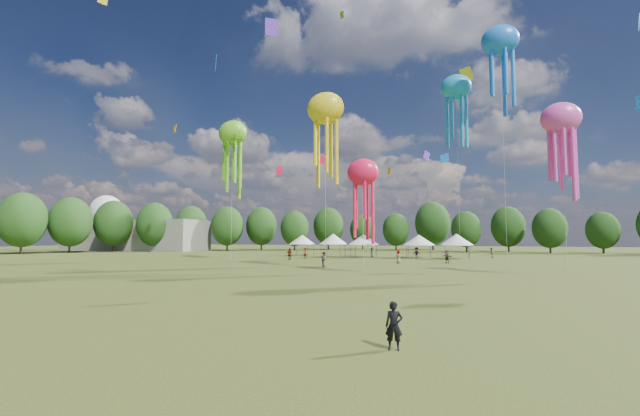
% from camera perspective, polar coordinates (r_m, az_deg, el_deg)
% --- Properties ---
extents(ground, '(300.00, 300.00, 0.00)m').
position_cam_1_polar(ground, '(18.67, -11.30, -15.33)').
color(ground, '#384416').
rests_on(ground, ground).
extents(observer_main, '(0.60, 0.44, 1.55)m').
position_cam_1_polar(observer_main, '(13.75, 10.49, -16.15)').
color(observer_main, black).
rests_on(observer_main, ground).
extents(spectator_near, '(1.12, 1.12, 1.83)m').
position_cam_1_polar(spectator_near, '(48.38, 0.60, -7.36)').
color(spectator_near, gray).
rests_on(spectator_near, ground).
extents(spectators_far, '(32.04, 19.77, 1.93)m').
position_cam_1_polar(spectators_far, '(64.62, 11.54, -6.48)').
color(spectators_far, gray).
rests_on(spectators_far, ground).
extents(festival_tents, '(33.77, 9.19, 4.23)m').
position_cam_1_polar(festival_tents, '(72.14, 7.78, -4.48)').
color(festival_tents, '#47474C').
rests_on(festival_tents, ground).
extents(show_kites, '(46.72, 24.13, 32.04)m').
position_cam_1_polar(show_kites, '(55.37, 9.10, 12.85)').
color(show_kites, yellow).
rests_on(show_kites, ground).
extents(small_kites, '(71.52, 63.00, 44.16)m').
position_cam_1_polar(small_kites, '(63.06, 10.67, 20.15)').
color(small_kites, yellow).
rests_on(small_kites, ground).
extents(treeline, '(201.57, 95.24, 13.43)m').
position_cam_1_polar(treeline, '(79.63, 8.50, -1.99)').
color(treeline, '#38281C').
rests_on(treeline, ground).
extents(hangar, '(40.00, 12.00, 8.00)m').
position_cam_1_polar(hangar, '(119.51, -24.93, -3.57)').
color(hangar, gray).
rests_on(hangar, ground).
extents(radome, '(9.00, 9.00, 16.00)m').
position_cam_1_polar(radome, '(135.12, -28.14, -0.94)').
color(radome, white).
rests_on(radome, ground).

